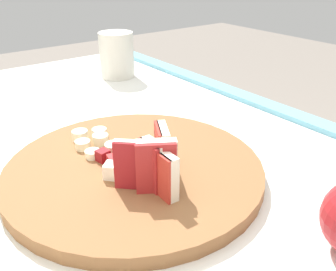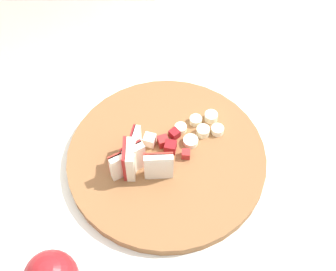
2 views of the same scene
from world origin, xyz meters
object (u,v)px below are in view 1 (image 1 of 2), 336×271
cutting_board (134,170)px  banana_slice_rows (95,141)px  apple_dice_pile (118,160)px  apple_wedge_fan (155,162)px  small_jar (117,55)px

cutting_board → banana_slice_rows: bearing=10.7°
cutting_board → apple_dice_pile: size_ratio=4.32×
cutting_board → apple_wedge_fan: (-0.05, 0.00, 0.04)m
small_jar → cutting_board: bearing=152.7°
apple_wedge_fan → banana_slice_rows: apple_wedge_fan is taller
cutting_board → apple_wedge_fan: size_ratio=3.61×
apple_dice_pile → banana_slice_rows: apple_dice_pile is taller
apple_wedge_fan → banana_slice_rows: (0.14, 0.01, -0.02)m
cutting_board → small_jar: (0.41, -0.21, 0.04)m
apple_wedge_fan → apple_dice_pile: apple_wedge_fan is taller
cutting_board → small_jar: 0.47m
apple_wedge_fan → apple_dice_pile: 0.07m
banana_slice_rows → small_jar: size_ratio=0.79×
apple_wedge_fan → small_jar: 0.52m
apple_wedge_fan → banana_slice_rows: bearing=5.1°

